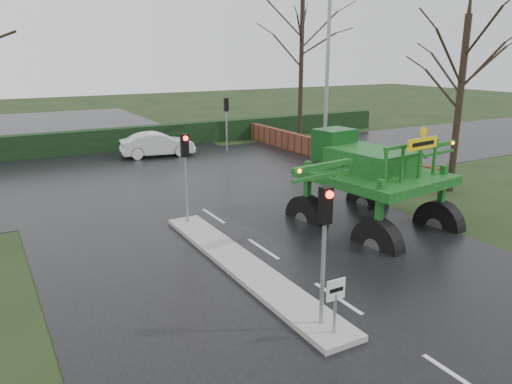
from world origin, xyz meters
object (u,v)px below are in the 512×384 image
keep_left_sign (335,297)px  traffic_signal_near (325,227)px  traffic_signal_mid (185,159)px  traffic_signal_far (226,112)px  white_sedan (158,156)px  crop_sprayer (376,179)px  street_light_right (323,60)px

keep_left_sign → traffic_signal_near: size_ratio=0.38×
traffic_signal_mid → traffic_signal_far: bearing=58.1°
traffic_signal_near → white_sedan: 22.11m
traffic_signal_near → crop_sprayer: crop_sprayer is taller
keep_left_sign → street_light_right: (9.49, 13.50, 4.93)m
traffic_signal_near → traffic_signal_mid: 8.50m
keep_left_sign → crop_sprayer: (4.77, 4.02, 1.29)m
keep_left_sign → white_sedan: bearing=81.6°
traffic_signal_near → crop_sprayer: bearing=36.5°
traffic_signal_far → crop_sprayer: size_ratio=0.40×
street_light_right → white_sedan: bearing=125.6°
street_light_right → white_sedan: (-6.23, 8.70, -5.99)m
crop_sprayer → white_sedan: bearing=87.3°
traffic_signal_mid → street_light_right: (9.49, 4.51, 3.40)m
street_light_right → keep_left_sign: bearing=-125.1°
traffic_signal_near → white_sedan: traffic_signal_near is taller
crop_sprayer → white_sedan: (-1.50, 18.18, -2.34)m
traffic_signal_near → traffic_signal_mid: bearing=90.0°
white_sedan → keep_left_sign: bearing=179.6°
traffic_signal_mid → white_sedan: size_ratio=0.77×
traffic_signal_mid → white_sedan: bearing=76.1°
street_light_right → white_sedan: 12.26m
traffic_signal_near → traffic_signal_far: (7.80, 21.02, 0.00)m
keep_left_sign → traffic_signal_near: (0.00, 0.49, 1.53)m
keep_left_sign → white_sedan: 22.47m
keep_left_sign → traffic_signal_mid: bearing=90.0°
keep_left_sign → traffic_signal_far: traffic_signal_far is taller
street_light_right → crop_sprayer: street_light_right is taller
keep_left_sign → crop_sprayer: crop_sprayer is taller
crop_sprayer → traffic_signal_near: bearing=-150.9°
traffic_signal_mid → crop_sprayer: crop_sprayer is taller
traffic_signal_mid → crop_sprayer: 6.89m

